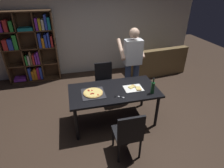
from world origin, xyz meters
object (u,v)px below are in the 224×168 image
Objects in this scene: couch at (156,63)px; wine_bottle at (153,87)px; pepperoni_pizza_on_tray at (93,93)px; bookshelf at (30,47)px; person_serving_pizza at (132,61)px; chair_near_camera at (128,133)px; kitchen_scissors at (117,96)px; chair_far_side at (104,79)px; dining_table at (114,93)px.

wine_bottle is at bearing -118.62° from couch.
pepperoni_pizza_on_tray is (-2.32, -2.03, 0.46)m from couch.
person_serving_pizza is at bearing -34.85° from bookshelf.
chair_near_camera is at bearing -135.97° from wine_bottle.
person_serving_pizza is (-1.29, -1.28, 0.70)m from couch.
person_serving_pizza is at bearing 69.38° from chair_near_camera.
person_serving_pizza is at bearing 57.27° from kitchen_scissors.
wine_bottle is at bearing -86.68° from person_serving_pizza.
kitchen_scissors is at bearing 176.83° from wine_bottle.
person_serving_pizza is (0.61, 1.63, 0.49)m from chair_near_camera.
chair_near_camera and chair_far_side have the same top height.
bookshelf reaches higher than couch.
chair_near_camera reaches higher than dining_table.
person_serving_pizza is at bearing 36.03° from pepperoni_pizza_on_tray.
bookshelf is at bearing 132.79° from wine_bottle.
wine_bottle is at bearing -22.48° from dining_table.
chair_near_camera is 1.00× the size of chair_far_side.
couch reaches higher than kitchen_scissors.
wine_bottle is at bearing -12.50° from pepperoni_pizza_on_tray.
bookshelf reaches higher than person_serving_pizza.
chair_far_side reaches higher than pepperoni_pizza_on_tray.
wine_bottle reaches higher than pepperoni_pizza_on_tray.
person_serving_pizza is 9.23× the size of kitchen_scissors.
person_serving_pizza is 0.99m from wine_bottle.
person_serving_pizza reaches higher than dining_table.
chair_far_side is at bearing 119.13° from wine_bottle.
chair_far_side reaches higher than kitchen_scissors.
pepperoni_pizza_on_tray is at bearing -174.66° from dining_table.
couch is 5.63× the size of wine_bottle.
pepperoni_pizza_on_tray reaches higher than kitchen_scissors.
couch is at bearing -6.05° from bookshelf.
chair_near_camera is at bearing -90.46° from kitchen_scissors.
pepperoni_pizza_on_tray reaches higher than dining_table.
person_serving_pizza is at bearing -19.73° from chair_far_side.
chair_far_side is 0.81m from person_serving_pizza.
chair_far_side is at bearing -150.91° from couch.
dining_table is 0.88× the size of bookshelf.
pepperoni_pizza_on_tray is 1.11m from wine_bottle.
chair_near_camera reaches higher than pepperoni_pizza_on_tray.
couch is 3.11m from pepperoni_pizza_on_tray.
kitchen_scissors is (0.41, -0.20, -0.01)m from pepperoni_pizza_on_tray.
chair_far_side is 1.19m from kitchen_scissors.
chair_near_camera is 3.79m from bookshelf.
wine_bottle is (-1.24, -2.26, 0.57)m from couch.
kitchen_scissors is (-0.67, 0.04, -0.11)m from wine_bottle.
person_serving_pizza is 4.12× the size of pepperoni_pizza_on_tray.
pepperoni_pizza_on_tray is at bearing -138.83° from couch.
chair_near_camera is at bearing -90.00° from dining_table.
bookshelf is 2.93m from person_serving_pizza.
chair_far_side is 0.51× the size of person_serving_pizza.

